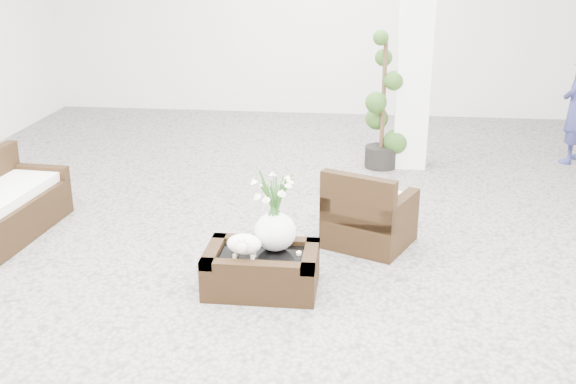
# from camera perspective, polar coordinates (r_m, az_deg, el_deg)

# --- Properties ---
(ground) EXTENTS (11.00, 11.00, 0.00)m
(ground) POSITION_cam_1_polar(r_m,az_deg,el_deg) (6.43, 0.10, -4.91)
(ground) COLOR gray
(ground) RESTS_ON ground
(column) EXTENTS (0.40, 0.40, 3.50)m
(column) POSITION_cam_1_polar(r_m,az_deg,el_deg) (8.67, 10.41, 13.28)
(column) COLOR white
(column) RESTS_ON ground
(coffee_table) EXTENTS (0.90, 0.60, 0.31)m
(coffee_table) POSITION_cam_1_polar(r_m,az_deg,el_deg) (5.72, -2.16, -6.47)
(coffee_table) COLOR black
(coffee_table) RESTS_ON ground
(sheep_figurine) EXTENTS (0.28, 0.23, 0.21)m
(sheep_figurine) POSITION_cam_1_polar(r_m,az_deg,el_deg) (5.54, -3.58, -4.42)
(sheep_figurine) COLOR white
(sheep_figurine) RESTS_ON coffee_table
(planter_narcissus) EXTENTS (0.44, 0.44, 0.80)m
(planter_narcissus) POSITION_cam_1_polar(r_m,az_deg,el_deg) (5.57, -1.06, -0.93)
(planter_narcissus) COLOR white
(planter_narcissus) RESTS_ON coffee_table
(tealight) EXTENTS (0.04, 0.04, 0.03)m
(tealight) POSITION_cam_1_polar(r_m,az_deg,el_deg) (5.63, 0.88, -4.97)
(tealight) COLOR white
(tealight) RESTS_ON coffee_table
(armchair) EXTENTS (0.92, 0.90, 0.75)m
(armchair) POSITION_cam_1_polar(r_m,az_deg,el_deg) (6.51, 6.71, -1.15)
(armchair) COLOR black
(armchair) RESTS_ON ground
(loveseat) EXTENTS (0.77, 1.43, 0.74)m
(loveseat) POSITION_cam_1_polar(r_m,az_deg,el_deg) (7.21, -22.13, -0.47)
(loveseat) COLOR black
(loveseat) RESTS_ON ground
(topiary) EXTENTS (0.44, 0.44, 1.66)m
(topiary) POSITION_cam_1_polar(r_m,az_deg,el_deg) (8.68, 7.75, 7.28)
(topiary) COLOR #244215
(topiary) RESTS_ON ground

